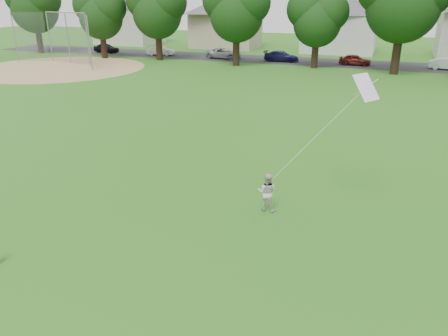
% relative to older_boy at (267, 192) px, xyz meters
% --- Properties ---
extents(ground, '(160.00, 160.00, 0.00)m').
position_rel_older_boy_xyz_m(ground, '(-3.13, -4.09, -0.71)').
color(ground, '#286316').
rests_on(ground, ground).
extents(street, '(90.00, 7.00, 0.01)m').
position_rel_older_boy_xyz_m(street, '(-3.13, 37.91, -0.71)').
color(street, '#2D2D30').
rests_on(street, ground).
extents(dirt_infield, '(18.00, 18.00, 0.02)m').
position_rel_older_boy_xyz_m(dirt_infield, '(-29.13, 23.91, -0.70)').
color(dirt_infield, '#9E7F51').
rests_on(dirt_infield, ground).
extents(older_boy, '(0.72, 0.57, 1.42)m').
position_rel_older_boy_xyz_m(older_boy, '(0.00, 0.00, 0.00)').
color(older_boy, beige).
rests_on(older_boy, ground).
extents(kite, '(1.98, 1.23, 4.63)m').
position_rel_older_boy_xyz_m(kite, '(1.44, 0.63, 2.01)').
color(kite, silver).
rests_on(kite, ground).
extents(baseball_backstop, '(12.06, 4.34, 5.40)m').
position_rel_older_boy_xyz_m(baseball_backstop, '(-30.49, 26.86, 1.99)').
color(baseball_backstop, gray).
rests_on(baseball_backstop, ground).
extents(tree_row, '(83.77, 9.20, 11.12)m').
position_rel_older_boy_xyz_m(tree_row, '(2.13, 32.67, 5.76)').
color(tree_row, black).
rests_on(tree_row, ground).
extents(parked_cars, '(70.39, 2.51, 1.21)m').
position_rel_older_boy_xyz_m(parked_cars, '(0.56, 36.91, -0.12)').
color(parked_cars, black).
rests_on(parked_cars, ground).
extents(house_row, '(76.51, 13.28, 9.73)m').
position_rel_older_boy_xyz_m(house_row, '(-4.24, 47.91, 3.98)').
color(house_row, beige).
rests_on(house_row, ground).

